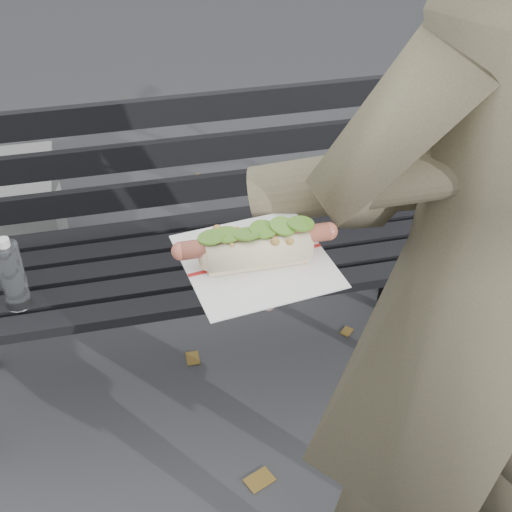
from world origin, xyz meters
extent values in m
cylinder|color=black|center=(0.74, 0.72, 0.23)|extent=(0.04, 0.04, 0.45)
cylinder|color=black|center=(0.74, 1.06, 0.23)|extent=(0.04, 0.04, 0.45)
cube|color=black|center=(0.07, 0.71, 0.47)|extent=(1.50, 0.07, 0.03)
cube|color=black|center=(0.07, 0.80, 0.47)|extent=(1.50, 0.07, 0.03)
cube|color=black|center=(0.07, 0.89, 0.47)|extent=(1.50, 0.07, 0.03)
cube|color=black|center=(0.07, 0.98, 0.47)|extent=(1.50, 0.07, 0.03)
cube|color=black|center=(0.07, 1.07, 0.47)|extent=(1.50, 0.07, 0.03)
cube|color=black|center=(0.74, 1.08, 0.67)|extent=(0.04, 0.03, 0.42)
cube|color=black|center=(0.07, 1.10, 0.57)|extent=(1.50, 0.02, 0.08)
cube|color=black|center=(0.07, 1.10, 0.70)|extent=(1.50, 0.02, 0.08)
cube|color=black|center=(0.07, 1.10, 0.83)|extent=(1.50, 0.02, 0.08)
cylinder|color=white|center=(-0.42, 0.79, 0.57)|extent=(0.06, 0.06, 0.19)
cylinder|color=white|center=(-0.42, 0.79, 0.68)|extent=(0.03, 0.03, 0.02)
imported|color=brown|center=(0.45, 0.13, 0.90)|extent=(0.71, 0.51, 1.81)
cylinder|color=brown|center=(0.31, 0.12, 1.17)|extent=(0.51, 0.23, 0.19)
cylinder|color=#D8A384|center=(0.08, 0.04, 1.11)|extent=(0.09, 0.08, 0.07)
ellipsoid|color=#D8A384|center=(0.04, 0.03, 1.10)|extent=(0.10, 0.11, 0.03)
cylinder|color=#D8A384|center=(-0.01, 0.00, 1.11)|extent=(0.06, 0.02, 0.02)
cylinder|color=#D8A384|center=(-0.01, 0.02, 1.11)|extent=(0.06, 0.02, 0.02)
cylinder|color=#D8A384|center=(-0.01, 0.04, 1.11)|extent=(0.06, 0.02, 0.02)
cylinder|color=#D8A384|center=(-0.01, 0.06, 1.11)|extent=(0.06, 0.02, 0.02)
cylinder|color=#D8A384|center=(0.05, -0.02, 1.11)|extent=(0.04, 0.05, 0.02)
cube|color=white|center=(0.04, 0.03, 1.12)|extent=(0.21, 0.21, 0.00)
cube|color=#B21E1E|center=(0.04, 0.03, 1.12)|extent=(0.19, 0.03, 0.00)
cylinder|color=#B75C46|center=(0.04, 0.03, 1.15)|extent=(0.20, 0.02, 0.02)
sphere|color=#B75C46|center=(-0.06, 0.03, 1.15)|extent=(0.02, 0.02, 0.02)
sphere|color=#B75C46|center=(0.14, 0.03, 1.15)|extent=(0.03, 0.02, 0.02)
sphere|color=#9E6B2D|center=(0.06, 0.03, 1.16)|extent=(0.01, 0.01, 0.01)
sphere|color=#9E6B2D|center=(0.09, 0.06, 1.16)|extent=(0.01, 0.01, 0.01)
sphere|color=#9E6B2D|center=(0.01, 0.03, 1.17)|extent=(0.01, 0.01, 0.01)
sphere|color=#9E6B2D|center=(0.07, 0.04, 1.16)|extent=(0.01, 0.01, 0.01)
sphere|color=#9E6B2D|center=(0.03, 0.03, 1.16)|extent=(0.01, 0.01, 0.01)
sphere|color=#9E6B2D|center=(0.10, 0.02, 1.16)|extent=(0.01, 0.01, 0.01)
sphere|color=#9E6B2D|center=(0.01, 0.04, 1.16)|extent=(0.01, 0.01, 0.01)
sphere|color=#9E6B2D|center=(0.02, 0.05, 1.16)|extent=(0.01, 0.01, 0.01)
sphere|color=#9E6B2D|center=(0.02, 0.05, 1.16)|extent=(0.01, 0.01, 0.01)
sphere|color=#9E6B2D|center=(0.03, 0.05, 1.16)|extent=(0.01, 0.01, 0.01)
sphere|color=#9E6B2D|center=(0.07, 0.04, 1.16)|extent=(0.01, 0.01, 0.01)
sphere|color=#9E6B2D|center=(0.01, 0.02, 1.17)|extent=(0.01, 0.01, 0.01)
sphere|color=#9E6B2D|center=(-0.01, 0.02, 1.16)|extent=(0.01, 0.01, 0.01)
sphere|color=#9E6B2D|center=(0.06, 0.01, 1.17)|extent=(0.01, 0.01, 0.01)
sphere|color=#9E6B2D|center=(0.01, 0.04, 1.16)|extent=(0.01, 0.01, 0.01)
sphere|color=#9E6B2D|center=(0.00, 0.03, 1.16)|extent=(0.01, 0.01, 0.01)
sphere|color=#9E6B2D|center=(0.01, 0.04, 1.17)|extent=(0.01, 0.01, 0.01)
sphere|color=#9E6B2D|center=(0.00, 0.06, 1.16)|extent=(0.01, 0.01, 0.01)
sphere|color=#9E6B2D|center=(0.06, 0.04, 1.16)|extent=(0.01, 0.01, 0.01)
sphere|color=#9E6B2D|center=(0.05, 0.03, 1.16)|extent=(0.01, 0.01, 0.01)
sphere|color=#9E6B2D|center=(0.10, 0.05, 1.16)|extent=(0.01, 0.01, 0.01)
sphere|color=#9E6B2D|center=(0.08, 0.01, 1.16)|extent=(0.01, 0.01, 0.01)
cylinder|color=#518925|center=(-0.02, 0.04, 1.17)|extent=(0.04, 0.04, 0.01)
cylinder|color=#518925|center=(0.00, 0.04, 1.17)|extent=(0.04, 0.04, 0.00)
cylinder|color=#518925|center=(0.03, 0.03, 1.17)|extent=(0.04, 0.04, 0.01)
cylinder|color=#518925|center=(0.05, 0.04, 1.17)|extent=(0.04, 0.04, 0.01)
cylinder|color=#518925|center=(0.08, 0.04, 1.17)|extent=(0.04, 0.04, 0.01)
cylinder|color=#518925|center=(0.10, 0.04, 1.17)|extent=(0.04, 0.04, 0.01)
cube|color=brown|center=(0.78, 0.72, 0.00)|extent=(0.08, 0.08, 0.00)
cube|color=brown|center=(0.95, 1.58, 0.00)|extent=(0.07, 0.08, 0.00)
cube|color=brown|center=(0.25, 2.07, 0.00)|extent=(0.10, 0.10, 0.00)
cube|color=brown|center=(0.58, 0.97, 0.00)|extent=(0.05, 0.05, 0.00)
cube|color=brown|center=(0.04, 0.96, 0.00)|extent=(0.04, 0.06, 0.00)
cube|color=brown|center=(0.15, 0.45, 0.00)|extent=(0.09, 0.08, 0.00)
camera|label=1|loc=(-0.12, -0.70, 1.71)|focal=50.00mm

